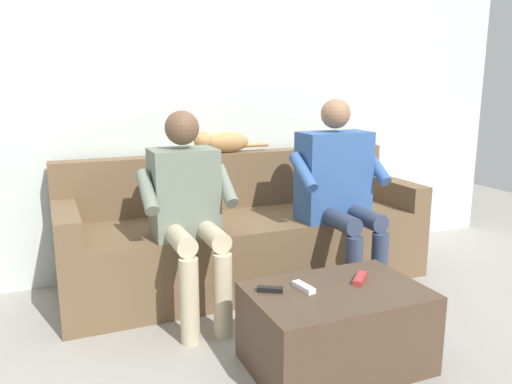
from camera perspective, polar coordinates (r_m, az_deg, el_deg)
The scene contains 10 objects.
ground_plane at distance 2.93m, azimuth 4.17°, elevation -14.63°, with size 8.00×8.00×0.00m, color gray.
back_wall at distance 3.66m, azimuth -3.75°, elevation 11.77°, with size 4.79×0.06×2.58m, color silver.
couch at distance 3.42m, azimuth -1.18°, elevation -5.23°, with size 2.38×0.75×0.84m.
coffee_table at distance 2.50m, azimuth 8.93°, elevation -14.77°, with size 0.81×0.54×0.38m.
person_left_seated at distance 3.22m, azimuth 9.24°, elevation 0.76°, with size 0.60×0.56×1.22m.
person_right_seated at distance 2.84m, azimuth -7.66°, elevation -1.29°, with size 0.52×0.57×1.17m.
cat_on_backrest at distance 3.51m, azimuth -3.87°, elevation 5.63°, with size 0.54×0.12×0.16m.
remote_white at distance 2.39m, azimuth 5.36°, elevation -10.56°, with size 0.13×0.04×0.02m, color white.
remote_red at distance 2.53m, azimuth 11.56°, elevation -9.46°, with size 0.15×0.04×0.03m, color #B73333.
remote_black at distance 2.36m, azimuth 1.57°, elevation -10.84°, with size 0.12×0.03×0.02m, color black.
Camera 1 is at (1.20, 2.92, 1.32)m, focal length 35.74 mm.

